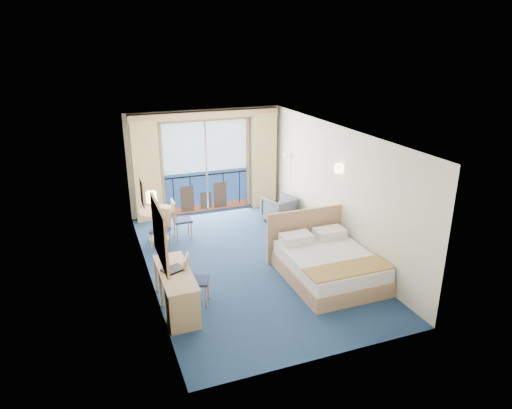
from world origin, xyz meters
name	(u,v)px	position (x,y,z in m)	size (l,w,h in m)	color
floor	(248,261)	(0.00, 0.00, 0.00)	(6.50, 6.50, 0.00)	navy
room_walls	(248,180)	(0.00, 0.00, 1.78)	(4.04, 6.54, 2.72)	#EAE7CB
balcony_door	(206,170)	(-0.01, 3.22, 1.14)	(2.36, 0.03, 2.52)	navy
curtain_left	(147,172)	(-1.55, 3.07, 1.28)	(0.65, 0.22, 2.55)	tan
curtain_right	(264,161)	(1.55, 3.07, 1.28)	(0.65, 0.22, 2.55)	tan
pelmet	(206,115)	(0.00, 3.10, 2.58)	(3.80, 0.25, 0.18)	tan
mirror	(160,234)	(-1.97, -1.50, 1.55)	(0.05, 1.25, 0.95)	tan
wall_print	(142,193)	(-1.97, 0.45, 1.60)	(0.04, 0.42, 0.52)	tan
sconce_left	(151,197)	(-1.94, -0.60, 1.85)	(0.18, 0.18, 0.18)	#FFDCB2
sconce_right	(339,169)	(1.94, -0.15, 1.85)	(0.18, 0.18, 0.18)	#FFDCB2
bed	(327,264)	(1.19, -1.18, 0.30)	(1.73, 2.05, 1.08)	tan
nightstand	(318,232)	(1.77, 0.29, 0.27)	(0.42, 0.40, 0.55)	tan
phone	(321,220)	(1.81, 0.24, 0.58)	(0.17, 0.13, 0.08)	silver
armchair	(280,209)	(1.49, 1.82, 0.33)	(0.71, 0.73, 0.67)	#424550
floor_lamp	(286,168)	(1.88, 2.35, 1.22)	(0.22, 0.22, 1.61)	silver
desk	(181,300)	(-1.73, -1.62, 0.39)	(0.52, 1.51, 0.71)	tan
desk_chair	(193,277)	(-1.41, -1.13, 0.50)	(0.50, 0.50, 0.89)	#1F2A4A
folder	(173,269)	(-1.75, -1.16, 0.72)	(0.34, 0.26, 0.03)	black
desk_lamp	(163,243)	(-1.84, -0.80, 1.06)	(0.13, 0.13, 0.47)	silver
round_table	(157,217)	(-1.55, 1.77, 0.55)	(0.80, 0.80, 0.72)	tan
table_chair_a	(179,217)	(-1.09, 1.66, 0.53)	(0.41, 0.40, 0.93)	#1F2A4A
table_chair_b	(161,226)	(-1.54, 1.36, 0.49)	(0.52, 0.52, 0.88)	#1F2A4A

